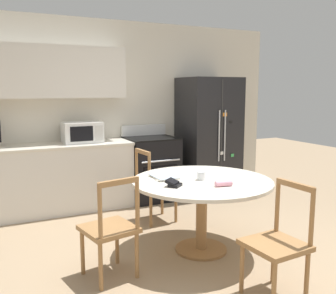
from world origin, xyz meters
name	(u,v)px	position (x,y,z in m)	size (l,w,h in m)	color
ground_plane	(208,268)	(0.00, 0.00, 0.00)	(14.00, 14.00, 0.00)	#9E8466
back_wall	(97,101)	(-0.30, 2.59, 1.45)	(5.20, 0.44, 2.60)	silver
kitchen_counter	(47,179)	(-1.09, 2.29, 0.45)	(2.25, 0.64, 0.90)	silver
refrigerator	(208,136)	(1.35, 2.22, 0.90)	(0.83, 0.75, 1.79)	black
oven_range	(151,168)	(0.40, 2.26, 0.47)	(0.70, 0.68, 1.08)	black
microwave	(82,132)	(-0.59, 2.31, 1.04)	(0.51, 0.37, 0.28)	white
dining_table	(202,191)	(0.14, 0.37, 0.62)	(1.38, 1.38, 0.73)	beige
dining_chair_near	(278,244)	(0.23, -0.62, 0.43)	(0.45, 0.45, 0.90)	#9E7042
dining_chair_left	(110,229)	(-0.84, 0.23, 0.43)	(0.50, 0.50, 0.90)	#9E7042
dining_chair_far	(155,187)	(0.06, 1.36, 0.43)	(0.45, 0.45, 0.90)	#9E7042
candle_glass	(201,176)	(0.13, 0.36, 0.77)	(0.08, 0.08, 0.08)	silver
folded_napkin	(224,184)	(0.18, 0.06, 0.76)	(0.16, 0.08, 0.05)	pink
wallet	(174,184)	(-0.23, 0.25, 0.76)	(0.17, 0.17, 0.07)	black
mail_stack	(164,177)	(-0.17, 0.60, 0.75)	(0.26, 0.33, 0.02)	white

